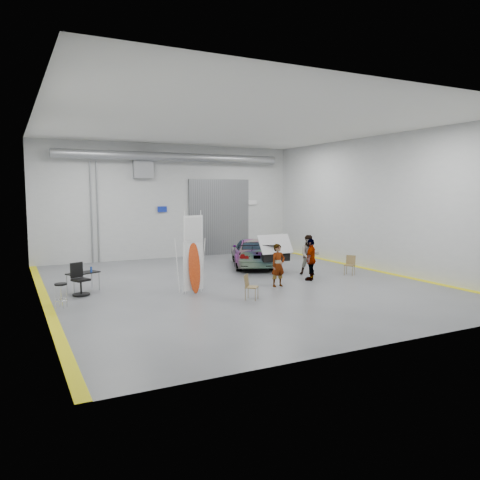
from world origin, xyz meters
name	(u,v)px	position (x,y,z in m)	size (l,w,h in m)	color
ground	(237,284)	(0.00, 0.00, 0.00)	(16.00, 16.00, 0.00)	#57595E
room_shell	(219,179)	(0.24, 2.22, 4.08)	(14.02, 16.18, 6.01)	#B1B3B5
sedan_car	(253,252)	(2.51, 3.46, 0.66)	(1.86, 4.55, 1.32)	white
person_a	(278,265)	(1.12, -1.16, 0.80)	(0.58, 0.38, 1.61)	#835E47
person_b	(309,255)	(3.57, 0.33, 0.85)	(0.83, 0.64, 1.71)	teal
person_c	(311,259)	(2.93, -0.69, 0.84)	(0.97, 0.40, 1.68)	#985732
surfboard_display	(192,260)	(-2.15, -0.83, 1.17)	(0.80, 0.35, 2.89)	white
folding_chair_near	(251,292)	(-0.78, -2.61, 0.26)	(0.54, 0.62, 0.82)	brown
folding_chair_far	(349,269)	(5.05, -0.50, 0.26)	(0.54, 0.64, 0.83)	brown
shop_stool	(61,296)	(-6.48, -0.96, 0.38)	(0.39, 0.39, 0.76)	black
work_table	(81,273)	(-5.59, 1.16, 0.69)	(1.22, 0.94, 0.89)	gray
office_chair	(80,281)	(-5.70, 0.60, 0.48)	(0.64, 0.68, 1.10)	black
trunk_lid	(275,242)	(2.51, 1.43, 1.34)	(1.54, 0.94, 0.04)	silver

